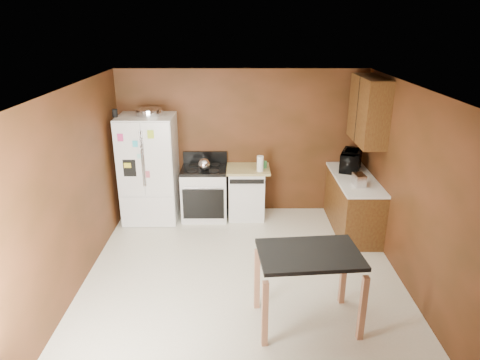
{
  "coord_description": "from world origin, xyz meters",
  "views": [
    {
      "loc": [
        -0.05,
        -4.89,
        3.24
      ],
      "look_at": [
        -0.03,
        0.85,
        1.08
      ],
      "focal_mm": 32.0,
      "sensor_mm": 36.0,
      "label": 1
    }
  ],
  "objects_px": {
    "refrigerator": "(149,169)",
    "paper_towel": "(260,164)",
    "kettle": "(204,164)",
    "microwave": "(351,161)",
    "dishwasher": "(246,192)",
    "roasting_pan": "(149,112)",
    "green_canister": "(264,165)",
    "gas_range": "(205,192)",
    "island": "(309,265)",
    "pen_cup": "(115,113)",
    "toaster": "(359,180)"
  },
  "relations": [
    {
      "from": "dishwasher",
      "to": "pen_cup",
      "type": "bearing_deg",
      "value": -175.28
    },
    {
      "from": "toaster",
      "to": "island",
      "type": "distance_m",
      "value": 2.26
    },
    {
      "from": "roasting_pan",
      "to": "gas_range",
      "type": "xyz_separation_m",
      "value": [
        0.85,
        0.0,
        -1.39
      ]
    },
    {
      "from": "paper_towel",
      "to": "toaster",
      "type": "xyz_separation_m",
      "value": [
        1.46,
        -0.69,
        -0.03
      ]
    },
    {
      "from": "roasting_pan",
      "to": "green_canister",
      "type": "xyz_separation_m",
      "value": [
        1.87,
        0.04,
        -0.91
      ]
    },
    {
      "from": "island",
      "to": "roasting_pan",
      "type": "bearing_deg",
      "value": 128.11
    },
    {
      "from": "green_canister",
      "to": "paper_towel",
      "type": "bearing_deg",
      "value": -113.68
    },
    {
      "from": "gas_range",
      "to": "island",
      "type": "xyz_separation_m",
      "value": [
        1.35,
        -2.81,
        0.29
      ]
    },
    {
      "from": "microwave",
      "to": "dishwasher",
      "type": "bearing_deg",
      "value": 108.28
    },
    {
      "from": "kettle",
      "to": "microwave",
      "type": "distance_m",
      "value": 2.43
    },
    {
      "from": "refrigerator",
      "to": "island",
      "type": "xyz_separation_m",
      "value": [
        2.26,
        -2.75,
        -0.15
      ]
    },
    {
      "from": "paper_towel",
      "to": "green_canister",
      "type": "height_order",
      "value": "paper_towel"
    },
    {
      "from": "gas_range",
      "to": "island",
      "type": "relative_size",
      "value": 0.95
    },
    {
      "from": "toaster",
      "to": "gas_range",
      "type": "bearing_deg",
      "value": 155.97
    },
    {
      "from": "green_canister",
      "to": "gas_range",
      "type": "relative_size",
      "value": 0.1
    },
    {
      "from": "green_canister",
      "to": "island",
      "type": "xyz_separation_m",
      "value": [
        0.33,
        -2.85,
        -0.19
      ]
    },
    {
      "from": "paper_towel",
      "to": "microwave",
      "type": "relative_size",
      "value": 0.48
    },
    {
      "from": "pen_cup",
      "to": "dishwasher",
      "type": "bearing_deg",
      "value": 4.72
    },
    {
      "from": "pen_cup",
      "to": "kettle",
      "type": "distance_m",
      "value": 1.63
    },
    {
      "from": "dishwasher",
      "to": "refrigerator",
      "type": "bearing_deg",
      "value": -177.01
    },
    {
      "from": "pen_cup",
      "to": "roasting_pan",
      "type": "bearing_deg",
      "value": 15.93
    },
    {
      "from": "toaster",
      "to": "refrigerator",
      "type": "height_order",
      "value": "refrigerator"
    },
    {
      "from": "dishwasher",
      "to": "green_canister",
      "type": "bearing_deg",
      "value": 2.51
    },
    {
      "from": "paper_towel",
      "to": "refrigerator",
      "type": "distance_m",
      "value": 1.86
    },
    {
      "from": "paper_towel",
      "to": "refrigerator",
      "type": "relative_size",
      "value": 0.14
    },
    {
      "from": "green_canister",
      "to": "dishwasher",
      "type": "distance_m",
      "value": 0.57
    },
    {
      "from": "toaster",
      "to": "island",
      "type": "height_order",
      "value": "toaster"
    },
    {
      "from": "kettle",
      "to": "dishwasher",
      "type": "relative_size",
      "value": 0.23
    },
    {
      "from": "microwave",
      "to": "green_canister",
      "type": "bearing_deg",
      "value": 106.91
    },
    {
      "from": "pen_cup",
      "to": "kettle",
      "type": "height_order",
      "value": "pen_cup"
    },
    {
      "from": "pen_cup",
      "to": "refrigerator",
      "type": "height_order",
      "value": "pen_cup"
    },
    {
      "from": "roasting_pan",
      "to": "island",
      "type": "bearing_deg",
      "value": -51.89
    },
    {
      "from": "green_canister",
      "to": "roasting_pan",
      "type": "bearing_deg",
      "value": -178.78
    },
    {
      "from": "roasting_pan",
      "to": "paper_towel",
      "type": "bearing_deg",
      "value": -4.19
    },
    {
      "from": "refrigerator",
      "to": "paper_towel",
      "type": "bearing_deg",
      "value": -2.26
    },
    {
      "from": "kettle",
      "to": "microwave",
      "type": "xyz_separation_m",
      "value": [
        2.43,
        0.02,
        0.05
      ]
    },
    {
      "from": "pen_cup",
      "to": "green_canister",
      "type": "relative_size",
      "value": 1.15
    },
    {
      "from": "paper_towel",
      "to": "green_canister",
      "type": "relative_size",
      "value": 2.35
    },
    {
      "from": "pen_cup",
      "to": "green_canister",
      "type": "bearing_deg",
      "value": 4.45
    },
    {
      "from": "roasting_pan",
      "to": "gas_range",
      "type": "height_order",
      "value": "roasting_pan"
    },
    {
      "from": "roasting_pan",
      "to": "refrigerator",
      "type": "height_order",
      "value": "roasting_pan"
    },
    {
      "from": "pen_cup",
      "to": "paper_towel",
      "type": "xyz_separation_m",
      "value": [
        2.3,
        0.01,
        -0.84
      ]
    },
    {
      "from": "green_canister",
      "to": "island",
      "type": "bearing_deg",
      "value": -83.35
    },
    {
      "from": "pen_cup",
      "to": "refrigerator",
      "type": "relative_size",
      "value": 0.07
    },
    {
      "from": "roasting_pan",
      "to": "island",
      "type": "relative_size",
      "value": 0.37
    },
    {
      "from": "gas_range",
      "to": "island",
      "type": "distance_m",
      "value": 3.13
    },
    {
      "from": "toaster",
      "to": "roasting_pan",
      "type": "bearing_deg",
      "value": 160.75
    },
    {
      "from": "pen_cup",
      "to": "refrigerator",
      "type": "distance_m",
      "value": 1.07
    },
    {
      "from": "toaster",
      "to": "gas_range",
      "type": "relative_size",
      "value": 0.22
    },
    {
      "from": "green_canister",
      "to": "gas_range",
      "type": "xyz_separation_m",
      "value": [
        -1.02,
        -0.04,
        -0.48
      ]
    }
  ]
}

